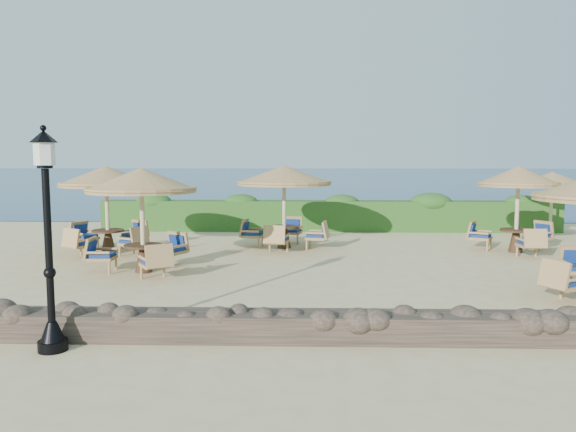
{
  "coord_description": "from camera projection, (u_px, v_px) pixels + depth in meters",
  "views": [
    {
      "loc": [
        -1.01,
        -14.93,
        2.92
      ],
      "look_at": [
        -1.44,
        0.46,
        1.3
      ],
      "focal_mm": 35.0,
      "sensor_mm": 36.0,
      "label": 1
    }
  ],
  "objects": [
    {
      "name": "cafe_set_2",
      "position": [
        107.0,
        193.0,
        17.0
      ],
      "size": [
        2.81,
        2.81,
        2.65
      ],
      "color": "beige",
      "rests_on": "ground"
    },
    {
      "name": "extra_parasol",
      "position": [
        552.0,
        178.0,
        19.84
      ],
      "size": [
        2.3,
        2.3,
        2.41
      ],
      "color": "beige",
      "rests_on": "ground"
    },
    {
      "name": "stone_wall",
      "position": [
        366.0,
        327.0,
        8.94
      ],
      "size": [
        15.0,
        0.65,
        0.44
      ],
      "primitive_type": "cube",
      "color": "brown",
      "rests_on": "ground"
    },
    {
      "name": "lamp_post",
      "position": [
        49.0,
        249.0,
        8.34
      ],
      "size": [
        0.44,
        0.44,
        3.31
      ],
      "color": "black",
      "rests_on": "ground"
    },
    {
      "name": "cafe_set_0",
      "position": [
        142.0,
        198.0,
        14.1
      ],
      "size": [
        2.8,
        2.79,
        2.65
      ],
      "color": "beige",
      "rests_on": "ground"
    },
    {
      "name": "cafe_set_3",
      "position": [
        284.0,
        190.0,
        17.9
      ],
      "size": [
        3.04,
        3.04,
        2.65
      ],
      "color": "beige",
      "rests_on": "ground"
    },
    {
      "name": "cafe_set_4",
      "position": [
        518.0,
        194.0,
        17.13
      ],
      "size": [
        2.77,
        2.62,
        2.65
      ],
      "color": "beige",
      "rests_on": "ground"
    },
    {
      "name": "sea",
      "position": [
        311.0,
        177.0,
        84.71
      ],
      "size": [
        160.0,
        160.0,
        0.0
      ],
      "primitive_type": "plane",
      "color": "navy",
      "rests_on": "ground"
    },
    {
      "name": "ground",
      "position": [
        341.0,
        266.0,
        15.12
      ],
      "size": [
        120.0,
        120.0,
        0.0
      ],
      "primitive_type": "plane",
      "color": "#D6BF87",
      "rests_on": "ground"
    },
    {
      "name": "hedge",
      "position": [
        329.0,
        216.0,
        22.22
      ],
      "size": [
        18.0,
        0.9,
        1.2
      ],
      "primitive_type": "cube",
      "color": "#204917",
      "rests_on": "ground"
    }
  ]
}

